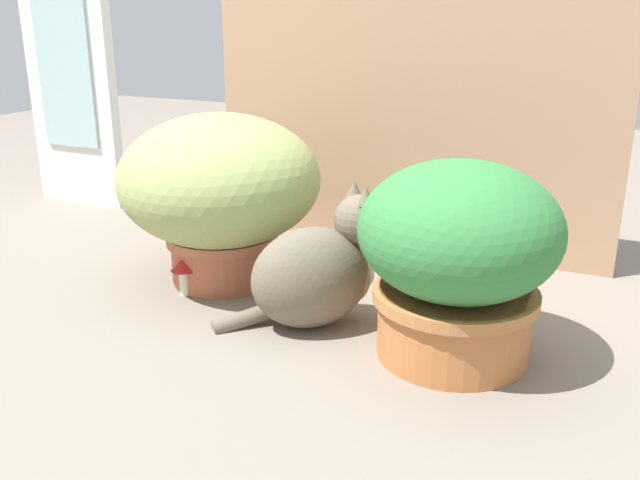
# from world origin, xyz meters

# --- Properties ---
(ground_plane) EXTENTS (6.00, 6.00, 0.00)m
(ground_plane) POSITION_xyz_m (0.00, 0.00, 0.00)
(ground_plane) COLOR gray
(cardboard_backdrop) EXTENTS (1.14, 0.03, 0.89)m
(cardboard_backdrop) POSITION_xyz_m (0.13, 0.56, 0.44)
(cardboard_backdrop) COLOR tan
(cardboard_backdrop) RESTS_ON ground
(window_panel_white) EXTENTS (0.35, 0.05, 0.88)m
(window_panel_white) POSITION_xyz_m (-1.05, 0.53, 0.44)
(window_panel_white) COLOR white
(window_panel_white) RESTS_ON ground
(grass_planter) EXTENTS (0.49, 0.49, 0.42)m
(grass_planter) POSITION_xyz_m (-0.19, 0.11, 0.24)
(grass_planter) COLOR #B56040
(grass_planter) RESTS_ON ground
(leafy_planter) EXTENTS (0.39, 0.39, 0.39)m
(leafy_planter) POSITION_xyz_m (0.43, -0.03, 0.21)
(leafy_planter) COLOR #BA6F3B
(leafy_planter) RESTS_ON ground
(cat) EXTENTS (0.34, 0.31, 0.32)m
(cat) POSITION_xyz_m (0.13, -0.02, 0.12)
(cat) COLOR #685E4D
(cat) RESTS_ON ground
(mushroom_ornament_pink) EXTENTS (0.10, 0.10, 0.11)m
(mushroom_ornament_pink) POSITION_xyz_m (-0.20, 0.05, 0.07)
(mushroom_ornament_pink) COLOR #ECE1C6
(mushroom_ornament_pink) RESTS_ON ground
(mushroom_ornament_red) EXTENTS (0.07, 0.07, 0.09)m
(mushroom_ornament_red) POSITION_xyz_m (-0.22, -0.01, 0.07)
(mushroom_ornament_red) COLOR beige
(mushroom_ornament_red) RESTS_ON ground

